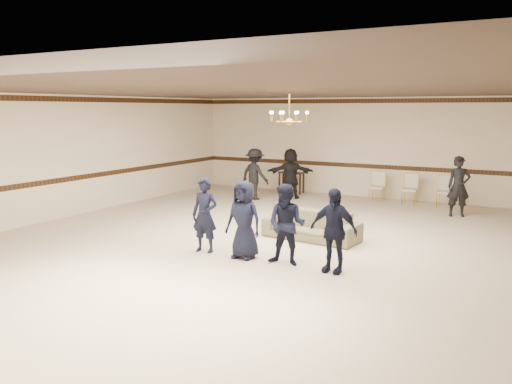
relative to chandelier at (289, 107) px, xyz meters
The scene contains 16 objects.
room 1.62m from the chandelier, 90.00° to the right, with size 12.01×14.01×3.21m.
chair_rail 6.27m from the chandelier, 90.00° to the left, with size 12.00×0.02×0.14m, color #372010.
crown_molding 5.99m from the chandelier, 90.00° to the left, with size 12.00×0.02×0.14m, color #372010.
chandelier is the anchor object (origin of this frame).
boy_a 3.08m from the chandelier, 112.45° to the right, with size 0.54×0.36×1.49m, color black.
boy_b 2.96m from the chandelier, 88.68° to the right, with size 0.73×0.47×1.49m, color black.
boy_c 3.11m from the chandelier, 65.32° to the right, with size 0.73×0.57×1.49m, color black.
boy_d 3.49m from the chandelier, 48.15° to the right, with size 0.87×0.36×1.49m, color black.
settee 2.64m from the chandelier, ahead, with size 2.11×0.82×0.61m, color #6E6A49.
adult_left 5.23m from the chandelier, 128.13° to the left, with size 1.04×0.60×1.61m, color black.
adult_mid 5.35m from the chandelier, 114.76° to the left, with size 1.49×0.47×1.61m, color black.
adult_right 5.49m from the chandelier, 53.35° to the left, with size 0.59×0.38×1.61m, color black.
banquet_chair_left 5.83m from the chandelier, 84.53° to the left, with size 0.44×0.44×0.91m, color beige, non-canonical shape.
banquet_chair_mid 6.00m from the chandelier, 74.08° to the left, with size 0.44×0.44×0.91m, color beige, non-canonical shape.
banquet_chair_right 6.32m from the chandelier, 64.61° to the left, with size 0.44×0.44×0.91m, color beige, non-canonical shape.
console_table 6.52m from the chandelier, 114.48° to the left, with size 0.86×0.36×0.72m, color #352011.
Camera 1 is at (4.96, -9.45, 2.83)m, focal length 36.67 mm.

